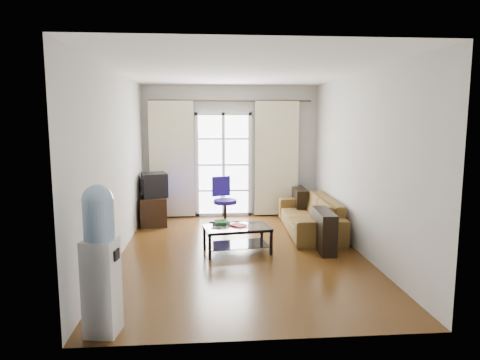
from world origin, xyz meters
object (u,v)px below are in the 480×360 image
object	(u,v)px
sofa	(310,215)
tv_stand	(154,210)
task_chair	(225,211)
crt_tv	(153,185)
coffee_table	(237,236)
water_cooler	(100,257)

from	to	relation	value
sofa	tv_stand	size ratio (longest dim) A/B	2.99
task_chair	crt_tv	bearing A→B (deg)	153.41
coffee_table	tv_stand	xyz separation A→B (m)	(-1.47, 1.90, 0.01)
sofa	tv_stand	xyz separation A→B (m)	(-2.86, 0.81, -0.05)
tv_stand	task_chair	xyz separation A→B (m)	(1.36, -0.13, 0.00)
coffee_table	task_chair	size ratio (longest dim) A/B	1.16
coffee_table	water_cooler	xyz separation A→B (m)	(-1.44, -2.38, 0.49)
coffee_table	tv_stand	distance (m)	2.41
sofa	task_chair	world-z (taller)	task_chair
water_cooler	coffee_table	bearing A→B (deg)	67.57
sofa	tv_stand	bearing A→B (deg)	-103.32
tv_stand	water_cooler	size ratio (longest dim) A/B	0.51
tv_stand	water_cooler	xyz separation A→B (m)	(0.03, -4.28, 0.48)
task_chair	water_cooler	bearing A→B (deg)	-127.64
crt_tv	water_cooler	bearing A→B (deg)	-104.45
task_chair	water_cooler	distance (m)	4.38
tv_stand	sofa	bearing A→B (deg)	-22.35
crt_tv	task_chair	distance (m)	1.46
tv_stand	crt_tv	distance (m)	0.50
coffee_table	crt_tv	bearing A→B (deg)	127.30
sofa	water_cooler	bearing A→B (deg)	-36.73
tv_stand	crt_tv	size ratio (longest dim) A/B	1.23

